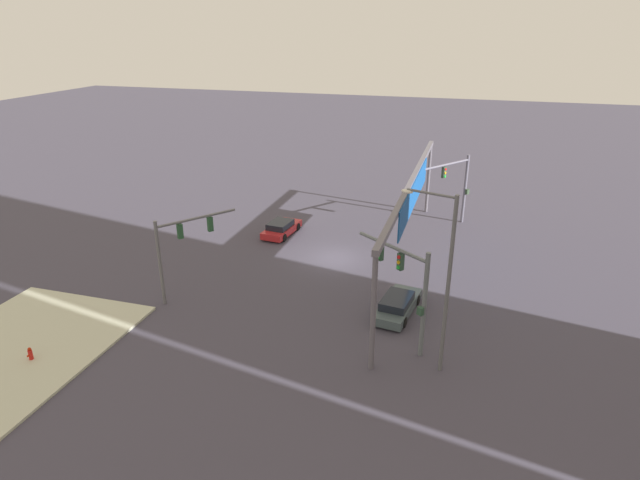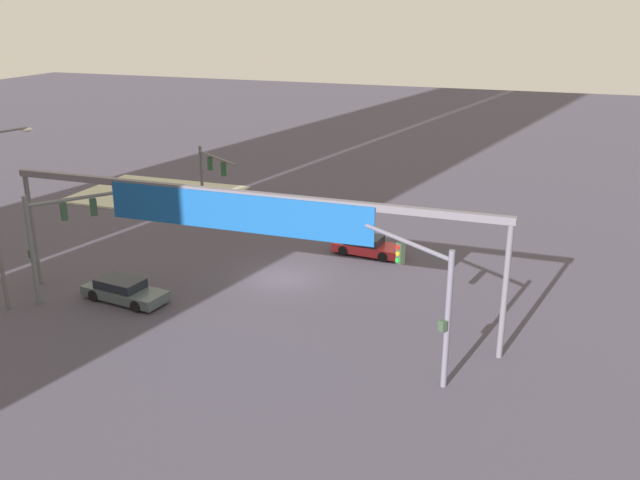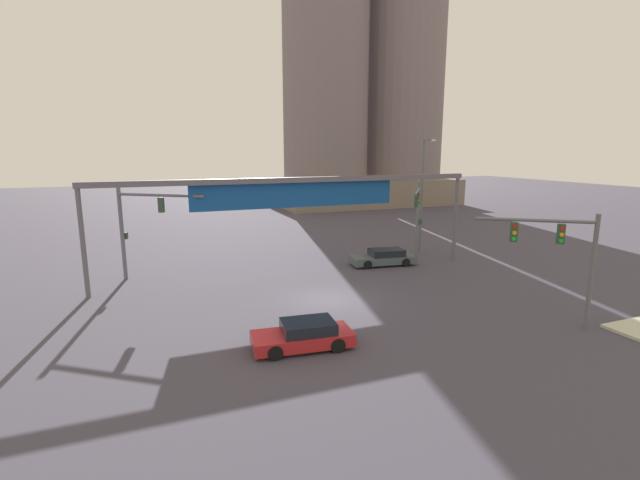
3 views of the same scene
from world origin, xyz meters
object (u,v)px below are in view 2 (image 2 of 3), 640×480
at_px(traffic_signal_opposite_side, 53,229).
at_px(fire_hydrant_on_curb, 142,194).
at_px(sedan_car_waiting_far, 124,291).
at_px(sedan_car_approaching, 367,246).
at_px(traffic_signal_near_corner, 210,173).
at_px(traffic_signal_cross_street, 427,288).

xyz_separation_m(traffic_signal_opposite_side, fire_hydrant_on_curb, (7.20, -18.65, -3.51)).
bearing_deg(sedan_car_waiting_far, sedan_car_approaching, 55.81).
xyz_separation_m(traffic_signal_near_corner, sedan_car_approaching, (-12.27, 2.10, -3.35)).
relative_size(traffic_signal_near_corner, fire_hydrant_on_curb, 7.89).
relative_size(sedan_car_waiting_far, fire_hydrant_on_curb, 7.05).
height_order(traffic_signal_opposite_side, sedan_car_approaching, traffic_signal_opposite_side).
relative_size(traffic_signal_near_corner, traffic_signal_opposite_side, 0.93).
bearing_deg(traffic_signal_cross_street, fire_hydrant_on_curb, -0.02).
relative_size(traffic_signal_cross_street, fire_hydrant_on_curb, 8.62).
distance_m(sedan_car_approaching, sedan_car_waiting_far, 15.49).
height_order(traffic_signal_near_corner, traffic_signal_opposite_side, traffic_signal_opposite_side).
relative_size(traffic_signal_opposite_side, traffic_signal_cross_street, 0.98).
bearing_deg(traffic_signal_near_corner, sedan_car_approaching, 25.66).
bearing_deg(traffic_signal_cross_street, traffic_signal_opposite_side, 32.21).
relative_size(traffic_signal_opposite_side, sedan_car_waiting_far, 1.20).
bearing_deg(fire_hydrant_on_curb, sedan_car_waiting_far, 120.92).
xyz_separation_m(sedan_car_approaching, sedan_car_waiting_far, (10.39, 11.48, 0.00)).
bearing_deg(traffic_signal_cross_street, traffic_signal_near_corner, -4.19).
bearing_deg(traffic_signal_opposite_side, fire_hydrant_on_curb, 57.35).
height_order(traffic_signal_opposite_side, traffic_signal_cross_street, traffic_signal_cross_street).
xyz_separation_m(traffic_signal_cross_street, sedan_car_approaching, (6.52, -13.74, -3.51)).
height_order(traffic_signal_near_corner, sedan_car_approaching, traffic_signal_near_corner).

